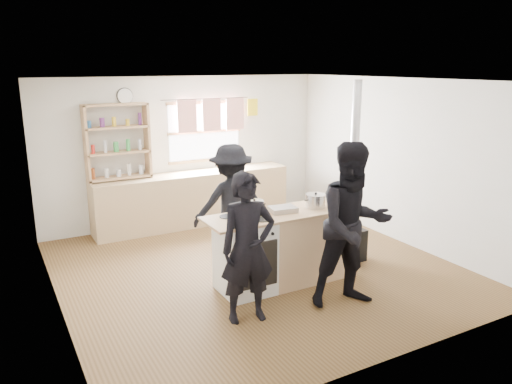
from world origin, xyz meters
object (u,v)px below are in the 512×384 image
(roast_tray, at_px, (283,209))
(bread_board, at_px, (343,202))
(skillet_greens, at_px, (244,219))
(person_near_right, at_px, (353,226))
(cooking_island, at_px, (287,247))
(flue_heater, at_px, (351,215))
(person_near_left, at_px, (248,248))
(person_far, at_px, (231,203))
(thermos, at_px, (230,160))
(stockpot_counter, at_px, (316,201))
(stockpot_stove, at_px, (254,207))

(roast_tray, distance_m, bread_board, 0.84)
(skillet_greens, distance_m, person_near_right, 1.25)
(cooking_island, xyz_separation_m, flue_heater, (1.18, 0.19, 0.19))
(person_near_left, relative_size, person_far, 0.99)
(thermos, distance_m, roast_tray, 2.82)
(thermos, distance_m, stockpot_counter, 2.80)
(person_far, bearing_deg, stockpot_counter, 130.99)
(skillet_greens, relative_size, roast_tray, 1.28)
(cooking_island, relative_size, person_near_right, 1.04)
(stockpot_counter, height_order, person_far, person_far)
(stockpot_stove, bearing_deg, person_near_right, -52.50)
(flue_heater, xyz_separation_m, person_far, (-1.45, 0.83, 0.16))
(skillet_greens, distance_m, bread_board, 1.42)
(stockpot_stove, xyz_separation_m, bread_board, (1.18, -0.22, -0.03))
(stockpot_counter, xyz_separation_m, flue_heater, (0.77, 0.21, -0.36))
(flue_heater, bearing_deg, stockpot_counter, -164.46)
(person_far, bearing_deg, skillet_greens, 79.35)
(stockpot_counter, relative_size, person_near_left, 0.16)
(cooking_island, relative_size, stockpot_counter, 7.61)
(skillet_greens, bearing_deg, stockpot_counter, 3.79)
(cooking_island, height_order, stockpot_stove, stockpot_stove)
(thermos, bearing_deg, person_near_left, -113.11)
(roast_tray, height_order, person_near_right, person_near_right)
(skillet_greens, distance_m, stockpot_counter, 1.06)
(cooking_island, xyz_separation_m, person_near_right, (0.32, -0.87, 0.48))
(thermos, xyz_separation_m, stockpot_counter, (-0.16, -2.79, -0.04))
(stockpot_stove, bearing_deg, bread_board, -10.34)
(cooking_island, bearing_deg, thermos, 78.47)
(flue_heater, bearing_deg, person_far, 150.07)
(thermos, relative_size, cooking_island, 0.16)
(stockpot_stove, distance_m, stockpot_counter, 0.83)
(flue_heater, bearing_deg, thermos, 103.35)
(stockpot_counter, bearing_deg, person_near_left, -155.08)
(skillet_greens, xyz_separation_m, stockpot_stove, (0.24, 0.18, 0.06))
(skillet_greens, relative_size, person_far, 0.28)
(cooking_island, relative_size, roast_tray, 5.53)
(cooking_island, xyz_separation_m, skillet_greens, (-0.65, -0.09, 0.49))
(flue_heater, bearing_deg, cooking_island, -170.65)
(skillet_greens, bearing_deg, person_near_right, -38.45)
(person_near_left, bearing_deg, cooking_island, 43.68)
(skillet_greens, bearing_deg, roast_tray, 10.48)
(flue_heater, xyz_separation_m, person_near_right, (-0.85, -1.06, 0.28))
(stockpot_counter, xyz_separation_m, person_near_right, (-0.08, -0.84, -0.07))
(thermos, height_order, flue_heater, flue_heater)
(roast_tray, bearing_deg, person_far, 101.96)
(skillet_greens, xyz_separation_m, roast_tray, (0.59, 0.11, 0.01))
(roast_tray, xyz_separation_m, stockpot_counter, (0.46, -0.04, 0.05))
(person_near_right, bearing_deg, person_far, 119.10)
(stockpot_counter, height_order, bread_board, stockpot_counter)
(roast_tray, relative_size, person_near_right, 0.19)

